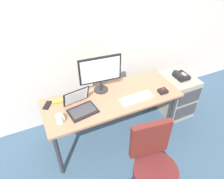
% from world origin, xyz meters
% --- Properties ---
extents(ground_plane, '(8.00, 8.00, 0.00)m').
position_xyz_m(ground_plane, '(0.00, 0.00, 0.00)').
color(ground_plane, '#354F67').
extents(back_wall, '(6.00, 0.10, 2.80)m').
position_xyz_m(back_wall, '(0.00, 0.67, 1.40)').
color(back_wall, beige).
rests_on(back_wall, ground).
extents(desk, '(1.67, 0.64, 0.71)m').
position_xyz_m(desk, '(0.00, 0.00, 0.63)').
color(desk, '#9E6F53').
rests_on(desk, ground).
extents(file_cabinet, '(0.42, 0.53, 0.65)m').
position_xyz_m(file_cabinet, '(1.11, 0.07, 0.32)').
color(file_cabinet, gray).
rests_on(file_cabinet, ground).
extents(desk_phone, '(0.17, 0.20, 0.09)m').
position_xyz_m(desk_phone, '(1.10, 0.06, 0.68)').
color(desk_phone, black).
rests_on(desk_phone, file_cabinet).
extents(office_chair, '(0.52, 0.52, 0.93)m').
position_xyz_m(office_chair, '(0.05, -0.87, 0.42)').
color(office_chair, black).
rests_on(office_chair, ground).
extents(monitor_main, '(0.52, 0.18, 0.47)m').
position_xyz_m(monitor_main, '(-0.07, 0.19, 0.99)').
color(monitor_main, '#262628').
rests_on(monitor_main, desk).
extents(keyboard, '(0.41, 0.15, 0.03)m').
position_xyz_m(keyboard, '(0.26, -0.15, 0.72)').
color(keyboard, silver).
rests_on(keyboard, desk).
extents(laptop, '(0.35, 0.33, 0.23)m').
position_xyz_m(laptop, '(-0.41, -0.04, 0.76)').
color(laptop, black).
rests_on(laptop, desk).
extents(trackball_mouse, '(0.11, 0.09, 0.07)m').
position_xyz_m(trackball_mouse, '(0.62, -0.17, 0.73)').
color(trackball_mouse, black).
rests_on(trackball_mouse, desk).
extents(coffee_mug, '(0.09, 0.08, 0.10)m').
position_xyz_m(coffee_mug, '(-0.66, -0.15, 0.76)').
color(coffee_mug, silver).
rests_on(coffee_mug, desk).
extents(cell_phone, '(0.13, 0.16, 0.01)m').
position_xyz_m(cell_phone, '(-0.74, 0.18, 0.72)').
color(cell_phone, black).
rests_on(cell_phone, desk).
extents(banana, '(0.19, 0.06, 0.04)m').
position_xyz_m(banana, '(-0.59, 0.17, 0.73)').
color(banana, yellow).
rests_on(banana, desk).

